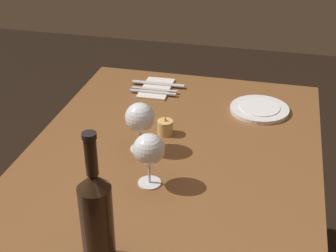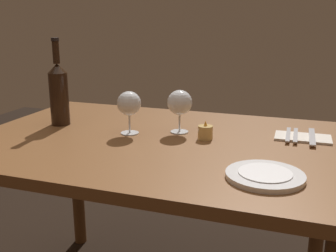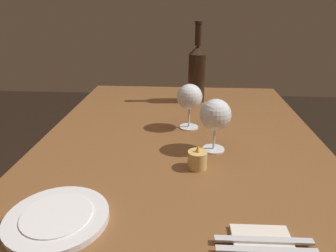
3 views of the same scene
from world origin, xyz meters
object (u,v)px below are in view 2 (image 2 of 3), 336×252
wine_bottle (59,92)px  table_knife (312,137)px  folded_napkin (303,138)px  fork_outer (288,134)px  wine_glass_right (180,103)px  wine_glass_left (129,104)px  fork_inner (296,135)px  votive_candle (205,133)px  dinner_plate (265,175)px

wine_bottle → table_knife: (0.94, 0.11, -0.12)m
folded_napkin → fork_outer: size_ratio=1.06×
wine_glass_right → wine_bottle: (-0.48, -0.04, 0.02)m
wine_glass_left → fork_inner: 0.60m
wine_bottle → folded_napkin: (0.91, 0.11, -0.12)m
wine_glass_right → votive_candle: (0.11, -0.05, -0.09)m
votive_candle → dinner_plate: bearing=-51.0°
wine_glass_left → folded_napkin: (0.60, 0.14, -0.11)m
votive_candle → dinner_plate: (0.23, -0.29, -0.02)m
fork_outer → table_knife: size_ratio=0.86×
folded_napkin → wine_bottle: bearing=-173.2°
wine_bottle → folded_napkin: bearing=6.8°
wine_bottle → fork_inner: bearing=7.0°
wine_glass_right → fork_inner: wine_glass_right is taller
folded_napkin → table_knife: (0.03, 0.00, 0.01)m
wine_glass_left → wine_glass_right: size_ratio=0.99×
folded_napkin → table_knife: table_knife is taller
table_knife → folded_napkin: bearing=180.0°
wine_glass_right → fork_outer: size_ratio=0.88×
dinner_plate → table_knife: 0.42m
wine_glass_right → fork_inner: 0.43m
dinner_plate → folded_napkin: (0.09, 0.41, -0.00)m
wine_glass_left → dinner_plate: (0.51, -0.27, -0.10)m
wine_glass_right → folded_napkin: size_ratio=0.83×
wine_glass_left → wine_bottle: 0.31m
wine_bottle → fork_inner: size_ratio=1.87×
folded_napkin → table_knife: size_ratio=0.91×
votive_candle → dinner_plate: size_ratio=0.32×
votive_candle → fork_outer: bearing=23.0°
dinner_plate → table_knife: (0.12, 0.41, 0.00)m
votive_candle → folded_napkin: bearing=19.7°
wine_bottle → wine_glass_left: bearing=-5.5°
wine_glass_left → wine_glass_right: 0.18m
wine_glass_right → folded_napkin: wine_glass_right is taller
wine_glass_right → fork_outer: bearing=9.6°
wine_bottle → dinner_plate: wine_bottle is taller
wine_bottle → votive_candle: 0.60m
wine_glass_right → dinner_plate: (0.34, -0.34, -0.10)m
wine_glass_right → dinner_plate: size_ratio=0.76×
dinner_plate → wine_bottle: bearing=160.2°
fork_inner → fork_outer: size_ratio=1.00×
dinner_plate → fork_inner: bearing=81.0°
wine_bottle → fork_outer: bearing=7.2°
wine_bottle → dinner_plate: size_ratio=1.61×
dinner_plate → folded_napkin: size_ratio=1.09×
wine_glass_left → fork_outer: 0.58m
folded_napkin → wine_glass_left: bearing=-167.0°
dinner_plate → wine_glass_left: bearing=152.5°
wine_bottle → fork_outer: wine_bottle is taller
wine_glass_left → wine_glass_right: wine_glass_right is taller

